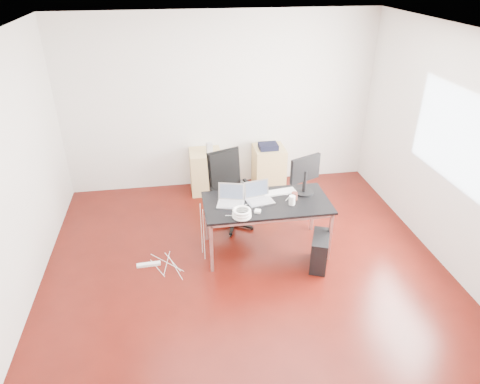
{
  "coord_description": "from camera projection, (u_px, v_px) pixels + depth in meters",
  "views": [
    {
      "loc": [
        -0.75,
        -4.11,
        3.45
      ],
      "look_at": [
        0.0,
        0.55,
        0.85
      ],
      "focal_mm": 32.0,
      "sensor_mm": 36.0,
      "label": 1
    }
  ],
  "objects": [
    {
      "name": "speaker",
      "position": [
        209.0,
        148.0,
        6.77
      ],
      "size": [
        0.1,
        0.1,
        0.18
      ],
      "primitive_type": "cube",
      "rotation": [
        0.0,
        0.0,
        0.2
      ],
      "color": "#9E9E9E",
      "rests_on": "filing_cabinet_left"
    },
    {
      "name": "cable_coil",
      "position": [
        242.0,
        213.0,
        5.07
      ],
      "size": [
        0.24,
        0.24,
        0.11
      ],
      "rotation": [
        0.0,
        0.0,
        0.36
      ],
      "color": "white",
      "rests_on": "desk"
    },
    {
      "name": "filing_cabinet_right",
      "position": [
        269.0,
        167.0,
        7.19
      ],
      "size": [
        0.5,
        0.5,
        0.7
      ],
      "primitive_type": "cube",
      "color": "tan",
      "rests_on": "ground"
    },
    {
      "name": "laptop_left",
      "position": [
        231.0,
        199.0,
        5.35
      ],
      "size": [
        0.38,
        0.33,
        0.23
      ],
      "rotation": [
        0.0,
        0.0,
        -0.26
      ],
      "color": "silver",
      "rests_on": "desk"
    },
    {
      "name": "monitor",
      "position": [
        305.0,
        173.0,
        5.5
      ],
      "size": [
        0.43,
        0.26,
        0.51
      ],
      "rotation": [
        0.0,
        0.0,
        0.41
      ],
      "color": "black",
      "rests_on": "desk"
    },
    {
      "name": "cup_brown",
      "position": [
        294.0,
        196.0,
        5.44
      ],
      "size": [
        0.08,
        0.08,
        0.1
      ],
      "primitive_type": "cylinder",
      "rotation": [
        0.0,
        0.0,
        0.08
      ],
      "color": "#57261E",
      "rests_on": "desk"
    },
    {
      "name": "power_adapter",
      "position": [
        258.0,
        211.0,
        5.18
      ],
      "size": [
        0.09,
        0.09,
        0.03
      ],
      "primitive_type": "cube",
      "rotation": [
        0.0,
        0.0,
        -0.39
      ],
      "color": "white",
      "rests_on": "desk"
    },
    {
      "name": "office_chair",
      "position": [
        230.0,
        186.0,
        6.04
      ],
      "size": [
        0.62,
        0.63,
        1.08
      ],
      "rotation": [
        0.0,
        0.0,
        0.37
      ],
      "color": "black",
      "rests_on": "ground"
    },
    {
      "name": "filing_cabinet_left",
      "position": [
        206.0,
        171.0,
        7.04
      ],
      "size": [
        0.5,
        0.5,
        0.7
      ],
      "primitive_type": "cube",
      "color": "tan",
      "rests_on": "ground"
    },
    {
      "name": "room_shell",
      "position": [
        251.0,
        171.0,
        4.65
      ],
      "size": [
        5.0,
        5.0,
        5.0
      ],
      "color": "#3B0B06",
      "rests_on": "ground"
    },
    {
      "name": "desk",
      "position": [
        267.0,
        205.0,
        5.44
      ],
      "size": [
        1.6,
        0.8,
        0.73
      ],
      "color": "black",
      "rests_on": "ground"
    },
    {
      "name": "laptop_right",
      "position": [
        259.0,
        196.0,
        5.42
      ],
      "size": [
        0.37,
        0.31,
        0.23
      ],
      "rotation": [
        0.0,
        0.0,
        0.2
      ],
      "color": "silver",
      "rests_on": "desk"
    },
    {
      "name": "navy_garment",
      "position": [
        268.0,
        146.0,
        6.95
      ],
      "size": [
        0.3,
        0.24,
        0.09
      ],
      "primitive_type": "cube",
      "rotation": [
        0.0,
        0.0,
        0.01
      ],
      "color": "black",
      "rests_on": "filing_cabinet_right"
    },
    {
      "name": "power_strip",
      "position": [
        149.0,
        264.0,
        5.44
      ],
      "size": [
        0.3,
        0.07,
        0.04
      ],
      "primitive_type": "cube",
      "rotation": [
        0.0,
        0.0,
        0.04
      ],
      "color": "white",
      "rests_on": "ground"
    },
    {
      "name": "wastebasket",
      "position": [
        240.0,
        191.0,
        6.9
      ],
      "size": [
        0.3,
        0.3,
        0.28
      ],
      "primitive_type": "cylinder",
      "rotation": [
        0.0,
        0.0,
        -0.29
      ],
      "color": "black",
      "rests_on": "ground"
    },
    {
      "name": "pc_tower",
      "position": [
        320.0,
        251.0,
        5.35
      ],
      "size": [
        0.36,
        0.49,
        0.44
      ],
      "primitive_type": "cube",
      "rotation": [
        0.0,
        0.0,
        -0.39
      ],
      "color": "black",
      "rests_on": "ground"
    },
    {
      "name": "keyboard",
      "position": [
        279.0,
        192.0,
        5.61
      ],
      "size": [
        0.46,
        0.2,
        0.02
      ],
      "primitive_type": "cube",
      "rotation": [
        0.0,
        0.0,
        0.14
      ],
      "color": "white",
      "rests_on": "desk"
    },
    {
      "name": "cup_white",
      "position": [
        292.0,
        200.0,
        5.33
      ],
      "size": [
        0.1,
        0.1,
        0.12
      ],
      "primitive_type": "cylinder",
      "rotation": [
        0.0,
        0.0,
        -0.37
      ],
      "color": "white",
      "rests_on": "desk"
    }
  ]
}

